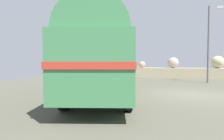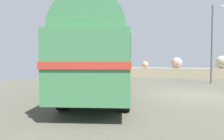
# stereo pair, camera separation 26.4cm
# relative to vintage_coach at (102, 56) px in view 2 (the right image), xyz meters

# --- Properties ---
(ground) EXTENTS (32.00, 26.00, 0.02)m
(ground) POSITION_rel_vintage_coach_xyz_m (4.25, 1.92, -2.04)
(ground) COLOR #4E4C40
(breakwater) EXTENTS (31.36, 2.11, 2.44)m
(breakwater) POSITION_rel_vintage_coach_xyz_m (4.45, 13.73, -1.36)
(breakwater) COLOR tan
(breakwater) RESTS_ON ground
(vintage_coach) EXTENTS (4.66, 8.91, 3.70)m
(vintage_coach) POSITION_rel_vintage_coach_xyz_m (0.00, 0.00, 0.00)
(vintage_coach) COLOR black
(vintage_coach) RESTS_ON ground
(lamp_post) EXTENTS (1.14, 0.51, 6.35)m
(lamp_post) POSITION_rel_vintage_coach_xyz_m (6.40, 8.22, 1.53)
(lamp_post) COLOR #5B5B60
(lamp_post) RESTS_ON ground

